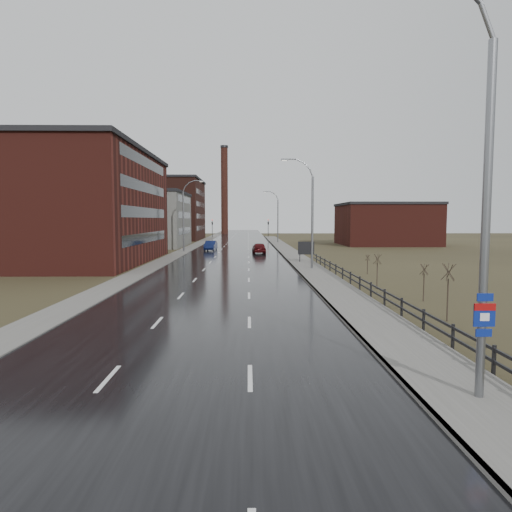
{
  "coord_description": "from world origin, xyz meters",
  "views": [
    {
      "loc": [
        2.24,
        -10.48,
        5.2
      ],
      "look_at": [
        2.72,
        16.83,
        3.0
      ],
      "focal_mm": 32.0,
      "sensor_mm": 36.0,
      "label": 1
    }
  ],
  "objects_px": {
    "billboard": "(306,249)",
    "car_far": "(259,248)",
    "streetlight_main": "(476,188)",
    "car_near": "(211,246)"
  },
  "relations": [
    {
      "from": "billboard",
      "to": "car_far",
      "type": "bearing_deg",
      "value": 108.92
    },
    {
      "from": "car_far",
      "to": "streetlight_main",
      "type": "bearing_deg",
      "value": 92.23
    },
    {
      "from": "car_near",
      "to": "streetlight_main",
      "type": "bearing_deg",
      "value": -75.28
    },
    {
      "from": "streetlight_main",
      "to": "billboard",
      "type": "bearing_deg",
      "value": 89.13
    },
    {
      "from": "billboard",
      "to": "car_near",
      "type": "xyz_separation_m",
      "value": [
        -13.08,
        21.98,
        -0.93
      ]
    },
    {
      "from": "streetlight_main",
      "to": "billboard",
      "type": "xyz_separation_m",
      "value": [
        0.63,
        41.19,
        -4.33
      ]
    },
    {
      "from": "billboard",
      "to": "car_far",
      "type": "distance_m",
      "value": 16.06
    },
    {
      "from": "streetlight_main",
      "to": "billboard",
      "type": "height_order",
      "value": "streetlight_main"
    },
    {
      "from": "car_near",
      "to": "car_far",
      "type": "relative_size",
      "value": 1.0
    },
    {
      "from": "car_near",
      "to": "billboard",
      "type": "bearing_deg",
      "value": -55.67
    }
  ]
}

